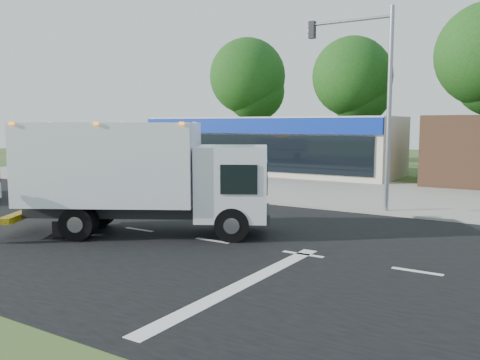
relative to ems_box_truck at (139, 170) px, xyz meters
The scene contains 9 objects.
ground 3.34m from the ems_box_truck, ahead, with size 120.00×120.00×0.00m, color #385123.
road_asphalt 3.33m from the ems_box_truck, ahead, with size 60.00×14.00×0.02m, color black.
sidewalk 9.20m from the ems_box_truck, 73.23° to the left, with size 60.00×2.40×0.12m, color gray.
parking_apron 14.77m from the ems_box_truck, 79.80° to the left, with size 60.00×9.00×0.02m, color gray.
lane_markings 4.54m from the ems_box_truck, 13.56° to the right, with size 55.20×7.00×0.01m.
ems_box_truck is the anchor object (origin of this frame).
retail_strip_mall 21.31m from the ems_box_truck, 107.50° to the left, with size 18.00×6.20×4.00m.
traffic_signal_pole 9.83m from the ems_box_truck, 58.28° to the left, with size 3.51×0.25×8.00m.
background_trees 29.11m from the ems_box_truck, 86.50° to the left, with size 36.77×7.39×12.10m.
Camera 1 is at (8.75, -12.23, 3.52)m, focal length 38.00 mm.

